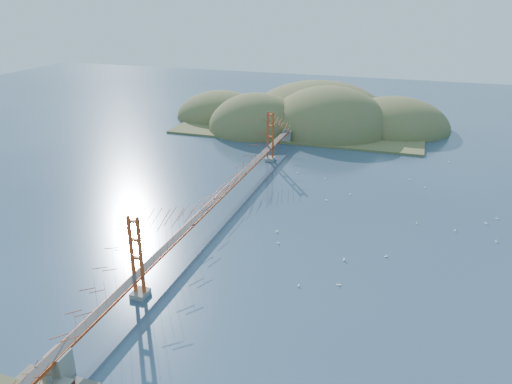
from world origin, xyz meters
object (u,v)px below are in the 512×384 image
(sailboat_2, at_px, (339,284))
(sailboat_0, at_px, (277,231))
(sailboat_1, at_px, (350,194))
(bridge, at_px, (223,173))

(sailboat_2, height_order, sailboat_0, sailboat_2)
(sailboat_2, bearing_deg, sailboat_0, 134.06)
(sailboat_2, distance_m, sailboat_1, 33.64)
(bridge, bearing_deg, sailboat_1, 33.36)
(bridge, distance_m, sailboat_0, 15.25)
(sailboat_1, bearing_deg, sailboat_2, -84.46)
(sailboat_2, xyz_separation_m, sailboat_1, (-3.25, 33.48, -0.02))
(sailboat_0, height_order, sailboat_1, sailboat_0)
(sailboat_0, bearing_deg, sailboat_2, -45.94)
(bridge, xyz_separation_m, sailboat_2, (24.69, -19.36, -6.86))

